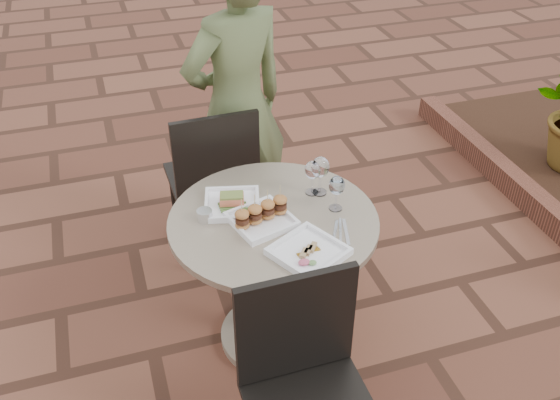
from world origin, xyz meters
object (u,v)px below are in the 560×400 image
object	(u,v)px
plate_tuna	(308,252)
plate_salmon	(232,203)
chair_near	(305,376)
chair_far	(214,172)
plate_sliders	(261,215)
cafe_table	(274,262)
diner	(237,108)

from	to	relation	value
plate_tuna	plate_salmon	bearing A→B (deg)	117.18
chair_near	plate_salmon	xyz separation A→B (m)	(-0.05, 0.82, 0.20)
chair_far	plate_salmon	size ratio (longest dim) A/B	3.23
plate_sliders	plate_tuna	bearing A→B (deg)	-65.53
plate_sliders	plate_tuna	world-z (taller)	plate_sliders
plate_salmon	plate_sliders	xyz separation A→B (m)	(0.09, -0.15, 0.02)
plate_salmon	chair_far	bearing A→B (deg)	86.52
plate_tuna	chair_far	bearing A→B (deg)	100.01
cafe_table	diner	world-z (taller)	diner
cafe_table	diner	bearing A→B (deg)	85.95
plate_tuna	diner	bearing A→B (deg)	90.19
chair_far	chair_near	size ratio (longest dim) A/B	1.00
chair_far	plate_sliders	size ratio (longest dim) A/B	3.16
chair_far	plate_salmon	world-z (taller)	chair_far
chair_near	plate_salmon	distance (m)	0.85
cafe_table	plate_salmon	distance (m)	0.33
plate_salmon	plate_tuna	world-z (taller)	plate_salmon
chair_far	plate_salmon	distance (m)	0.61
diner	chair_far	bearing A→B (deg)	14.10
plate_sliders	plate_tuna	distance (m)	0.28
diner	plate_sliders	size ratio (longest dim) A/B	5.74
chair_far	plate_tuna	distance (m)	1.01
chair_far	diner	world-z (taller)	diner
plate_sliders	chair_far	bearing A→B (deg)	94.40
diner	plate_salmon	distance (m)	0.72
diner	plate_salmon	world-z (taller)	diner
chair_near	diner	world-z (taller)	diner
cafe_table	chair_near	size ratio (longest dim) A/B	0.97
cafe_table	plate_tuna	bearing A→B (deg)	-77.04
cafe_table	plate_sliders	bearing A→B (deg)	-168.27
cafe_table	chair_near	distance (m)	0.70
chair_near	plate_sliders	bearing A→B (deg)	86.01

